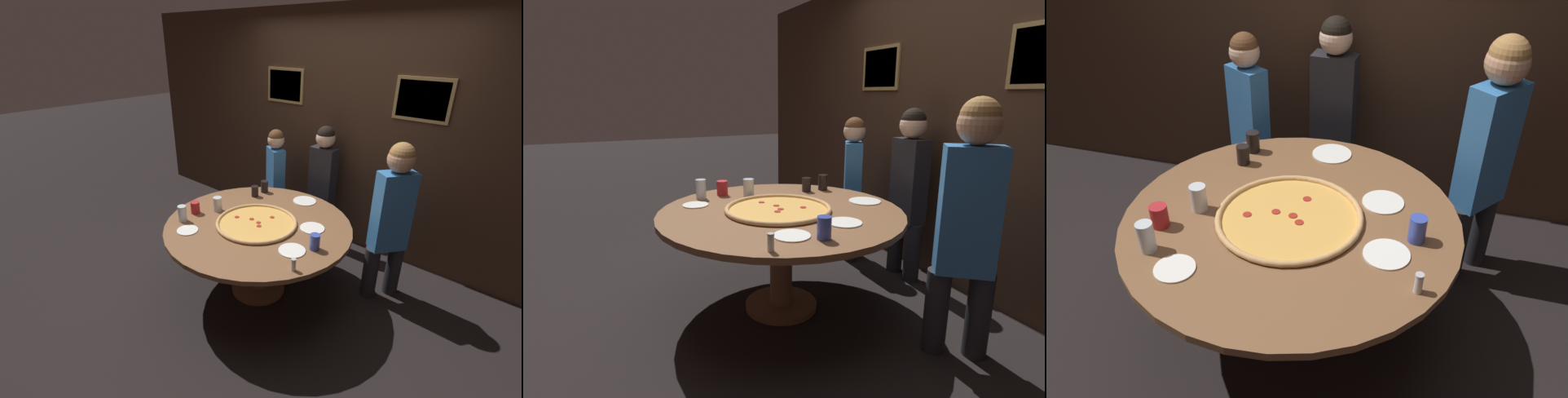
# 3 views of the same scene
# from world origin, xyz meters

# --- Properties ---
(ground_plane) EXTENTS (24.00, 24.00, 0.00)m
(ground_plane) POSITION_xyz_m (0.00, 0.00, 0.00)
(ground_plane) COLOR black
(back_wall) EXTENTS (6.40, 0.08, 2.60)m
(back_wall) POSITION_xyz_m (0.00, 1.44, 1.30)
(back_wall) COLOR #3D281C
(back_wall) RESTS_ON ground_plane
(dining_table) EXTENTS (1.68, 1.68, 0.74)m
(dining_table) POSITION_xyz_m (0.00, 0.00, 0.62)
(dining_table) COLOR brown
(dining_table) RESTS_ON ground_plane
(giant_pizza) EXTENTS (0.74, 0.74, 0.03)m
(giant_pizza) POSITION_xyz_m (-0.00, -0.02, 0.75)
(giant_pizza) COLOR #E5A84C
(giant_pizza) RESTS_ON dining_table
(drink_cup_far_left) EXTENTS (0.08, 0.08, 0.14)m
(drink_cup_far_left) POSITION_xyz_m (-0.46, -0.07, 0.81)
(drink_cup_far_left) COLOR silver
(drink_cup_far_left) RESTS_ON dining_table
(drink_cup_far_right) EXTENTS (0.07, 0.07, 0.11)m
(drink_cup_far_right) POSITION_xyz_m (-0.42, 0.42, 0.80)
(drink_cup_far_right) COLOR black
(drink_cup_far_right) RESTS_ON dining_table
(drink_cup_near_left) EXTENTS (0.08, 0.08, 0.15)m
(drink_cup_near_left) POSITION_xyz_m (-0.55, -0.42, 0.81)
(drink_cup_near_left) COLOR silver
(drink_cup_near_left) RESTS_ON dining_table
(drink_cup_near_right) EXTENTS (0.08, 0.08, 0.13)m
(drink_cup_near_right) POSITION_xyz_m (0.62, -0.02, 0.81)
(drink_cup_near_right) COLOR #384CB7
(drink_cup_near_right) RESTS_ON dining_table
(drink_cup_centre_back) EXTENTS (0.08, 0.08, 0.13)m
(drink_cup_centre_back) POSITION_xyz_m (-0.42, 0.57, 0.80)
(drink_cup_centre_back) COLOR black
(drink_cup_centre_back) RESTS_ON dining_table
(drink_cup_front_edge) EXTENTS (0.09, 0.09, 0.12)m
(drink_cup_front_edge) POSITION_xyz_m (-0.59, -0.24, 0.80)
(drink_cup_front_edge) COLOR #B22328
(drink_cup_front_edge) RESTS_ON dining_table
(white_plate_far_back) EXTENTS (0.18, 0.18, 0.01)m
(white_plate_far_back) POSITION_xyz_m (-0.37, -0.51, 0.74)
(white_plate_far_back) COLOR white
(white_plate_far_back) RESTS_ON dining_table
(white_plate_left_side) EXTENTS (0.24, 0.24, 0.01)m
(white_plate_left_side) POSITION_xyz_m (0.05, 0.66, 0.74)
(white_plate_left_side) COLOR white
(white_plate_left_side) RESTS_ON dining_table
(white_plate_right_side) EXTENTS (0.22, 0.22, 0.01)m
(white_plate_right_side) POSITION_xyz_m (0.50, -0.16, 0.74)
(white_plate_right_side) COLOR white
(white_plate_right_side) RESTS_ON dining_table
(white_plate_beside_cup) EXTENTS (0.22, 0.22, 0.01)m
(white_plate_beside_cup) POSITION_xyz_m (0.43, 0.24, 0.74)
(white_plate_beside_cup) COLOR white
(white_plate_beside_cup) RESTS_ON dining_table
(condiment_shaker) EXTENTS (0.04, 0.04, 0.10)m
(condiment_shaker) POSITION_xyz_m (0.66, -0.36, 0.79)
(condiment_shaker) COLOR silver
(condiment_shaker) RESTS_ON dining_table
(diner_centre_back) EXTENTS (0.34, 0.27, 1.32)m
(diner_centre_back) POSITION_xyz_m (-0.61, 1.01, 0.75)
(diner_centre_back) COLOR #232328
(diner_centre_back) RESTS_ON ground_plane
(diner_far_left) EXTENTS (0.36, 0.21, 1.41)m
(diner_far_left) POSITION_xyz_m (-0.06, 1.18, 0.80)
(diner_far_left) COLOR #232328
(diner_far_left) RESTS_ON ground_plane
(diner_side_left) EXTENTS (0.34, 0.38, 1.51)m
(diner_side_left) POSITION_xyz_m (0.93, 0.73, 0.86)
(diner_side_left) COLOR #232328
(diner_side_left) RESTS_ON ground_plane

